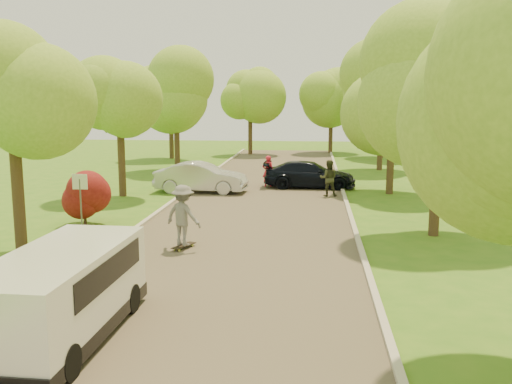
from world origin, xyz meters
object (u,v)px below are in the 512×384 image
at_px(street_sign, 80,191).
at_px(skateboarder, 183,215).
at_px(longboard, 184,246).
at_px(person_striped, 268,171).
at_px(minivan, 62,293).
at_px(silver_sedan, 201,177).
at_px(person_olive, 329,178).
at_px(dark_sedan, 310,175).

relative_size(street_sign, skateboarder, 1.10).
xyz_separation_m(street_sign, longboard, (4.14, -1.73, -1.45)).
bearing_deg(person_striped, street_sign, 44.02).
bearing_deg(minivan, longboard, 84.57).
xyz_separation_m(silver_sedan, person_olive, (6.56, -0.52, 0.12)).
height_order(minivan, person_striped, minivan).
bearing_deg(skateboarder, longboard, -65.82).
xyz_separation_m(longboard, person_striped, (1.66, 13.43, 0.75)).
bearing_deg(dark_sedan, longboard, 163.76).
bearing_deg(person_striped, skateboarder, 63.34).
bearing_deg(street_sign, silver_sedan, 75.20).
height_order(silver_sedan, longboard, silver_sedan).
relative_size(silver_sedan, longboard, 4.57).
distance_m(street_sign, silver_sedan, 9.82).
bearing_deg(street_sign, minivan, -69.59).
distance_m(dark_sedan, longboard, 13.93).
height_order(longboard, skateboarder, skateboarder).
height_order(longboard, person_striped, person_striped).
bearing_deg(dark_sedan, person_olive, -159.92).
bearing_deg(person_olive, silver_sedan, -4.29).
relative_size(minivan, longboard, 4.78).
xyz_separation_m(dark_sedan, skateboarder, (-3.96, -13.34, 0.39)).
bearing_deg(minivan, person_olive, 73.35).
height_order(skateboarder, person_olive, skateboarder).
relative_size(street_sign, dark_sedan, 0.44).
height_order(person_striped, person_olive, person_olive).
bearing_deg(dark_sedan, minivan, 167.10).
xyz_separation_m(minivan, dark_sedan, (4.80, 20.48, -0.24)).
relative_size(street_sign, person_striped, 1.26).
bearing_deg(person_olive, longboard, 65.49).
bearing_deg(skateboarder, minivan, 107.48).
bearing_deg(person_olive, street_sign, 44.86).
xyz_separation_m(dark_sedan, person_olive, (0.96, -2.67, 0.18)).
xyz_separation_m(minivan, person_striped, (2.50, 20.57, -0.10)).
distance_m(dark_sedan, skateboarder, 13.93).
xyz_separation_m(street_sign, skateboarder, (4.14, -1.73, -0.45)).
distance_m(street_sign, person_striped, 13.08).
bearing_deg(longboard, dark_sedan, -82.35).
height_order(silver_sedan, skateboarder, skateboarder).
height_order(street_sign, skateboarder, street_sign).
relative_size(minivan, dark_sedan, 1.00).
xyz_separation_m(minivan, skateboarder, (0.84, 7.14, 0.15)).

